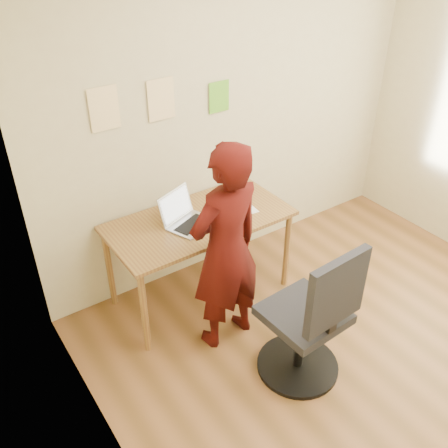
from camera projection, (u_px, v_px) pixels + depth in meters
room at (418, 205)px, 2.78m from camera, size 3.58×3.58×2.78m
desk at (199, 228)px, 3.83m from camera, size 1.40×0.70×0.74m
laptop at (186, 217)px, 3.70m from camera, size 0.42×0.40×0.24m
paper_sheet at (240, 207)px, 3.93m from camera, size 0.22×0.30×0.00m
phone at (230, 225)px, 3.70m from camera, size 0.10×0.13×0.01m
wall_note_left at (104, 109)px, 3.32m from camera, size 0.21×0.00×0.30m
wall_note_mid at (161, 99)px, 3.53m from camera, size 0.21×0.00×0.30m
wall_note_right at (219, 97)px, 3.81m from camera, size 0.18×0.00×0.24m
office_chair at (311, 325)px, 3.22m from camera, size 0.57×0.57×1.10m
person at (226, 250)px, 3.36m from camera, size 0.61×0.43×1.58m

